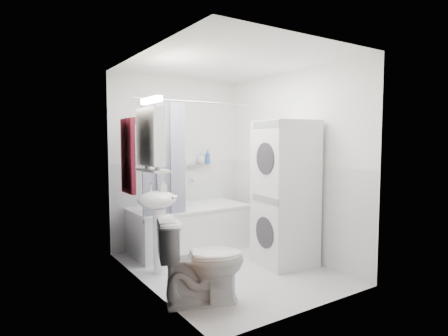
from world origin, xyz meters
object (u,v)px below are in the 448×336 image
bathtub (189,226)px  sink (158,213)px  washer_dryer (285,193)px  toilet (202,261)px

bathtub → sink: 1.04m
washer_dryer → bathtub: bearing=128.2°
sink → washer_dryer: (1.43, -0.52, 0.17)m
bathtub → washer_dryer: size_ratio=0.91×
bathtub → washer_dryer: (0.70, -1.16, 0.54)m
bathtub → toilet: (-0.70, -1.56, 0.06)m
sink → toilet: (0.03, -0.92, -0.31)m
bathtub → washer_dryer: washer_dryer is taller
toilet → bathtub: bearing=-4.5°
sink → toilet: sink is taller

